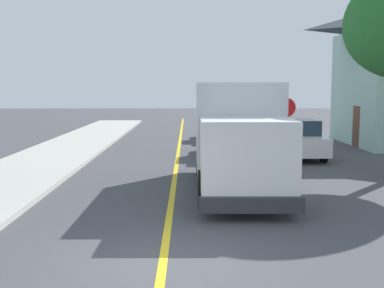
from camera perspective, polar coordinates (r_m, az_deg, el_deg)
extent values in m
plane|color=#424247|center=(8.65, -3.51, -14.19)|extent=(120.00, 120.00, 0.00)
cube|color=gold|center=(18.33, -1.90, -2.90)|extent=(0.16, 56.00, 0.01)
cube|color=silver|center=(15.42, 5.04, 2.33)|extent=(2.45, 5.02, 2.60)
cube|color=white|center=(12.00, 6.47, -1.12)|extent=(2.30, 2.02, 1.70)
cube|color=#1E2D3D|center=(11.07, 7.02, 0.15)|extent=(2.04, 0.10, 0.75)
cube|color=#2D2D33|center=(11.14, 7.02, -7.15)|extent=(2.40, 0.22, 0.36)
cylinder|color=black|center=(12.52, 11.11, -5.29)|extent=(0.31, 1.00, 1.00)
cylinder|color=black|center=(12.29, 1.42, -5.39)|extent=(0.31, 1.00, 1.00)
cylinder|color=black|center=(16.94, 8.16, -2.08)|extent=(0.31, 1.00, 1.00)
cylinder|color=black|center=(16.77, 1.04, -2.10)|extent=(0.31, 1.00, 1.00)
cube|color=#4C564C|center=(21.78, 4.26, 0.35)|extent=(1.92, 4.45, 0.76)
cube|color=#1E2D3D|center=(21.86, 4.26, 2.21)|extent=(1.63, 1.84, 0.64)
cylinder|color=black|center=(20.49, 6.68, -1.02)|extent=(0.24, 0.65, 0.64)
cylinder|color=black|center=(20.39, 2.26, -1.02)|extent=(0.24, 0.65, 0.64)
cylinder|color=black|center=(23.27, 6.01, -0.07)|extent=(0.24, 0.65, 0.64)
cylinder|color=black|center=(23.18, 2.11, -0.07)|extent=(0.24, 0.65, 0.64)
cube|color=silver|center=(28.24, 3.50, 1.84)|extent=(1.92, 4.45, 0.76)
cube|color=#1E2D3D|center=(28.34, 3.49, 3.27)|extent=(1.63, 1.84, 0.64)
cylinder|color=black|center=(26.97, 5.46, 0.88)|extent=(0.24, 0.65, 0.64)
cylinder|color=black|center=(26.81, 2.11, 0.87)|extent=(0.24, 0.65, 0.64)
cylinder|color=black|center=(29.75, 4.75, 1.44)|extent=(0.24, 0.65, 0.64)
cylinder|color=black|center=(29.60, 1.71, 1.43)|extent=(0.24, 0.65, 0.64)
cube|color=silver|center=(21.61, 12.21, 0.16)|extent=(1.90, 4.44, 0.76)
cube|color=#1E2D3D|center=(21.39, 12.35, 1.97)|extent=(1.63, 1.84, 0.64)
cylinder|color=black|center=(22.84, 9.41, -0.26)|extent=(0.24, 0.65, 0.64)
cylinder|color=black|center=(23.20, 13.24, -0.24)|extent=(0.24, 0.65, 0.64)
cylinder|color=black|center=(20.11, 10.97, -1.25)|extent=(0.24, 0.65, 0.64)
cylinder|color=black|center=(20.52, 15.28, -1.21)|extent=(0.24, 0.65, 0.64)
cylinder|color=gray|center=(19.81, 10.97, 0.91)|extent=(0.08, 0.08, 2.20)
cylinder|color=red|center=(19.76, 11.03, 4.23)|extent=(0.76, 0.03, 0.76)
cylinder|color=white|center=(19.78, 11.01, 4.24)|extent=(0.80, 0.02, 0.80)
cube|color=brown|center=(26.14, 18.85, 1.96)|extent=(0.10, 1.00, 2.10)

